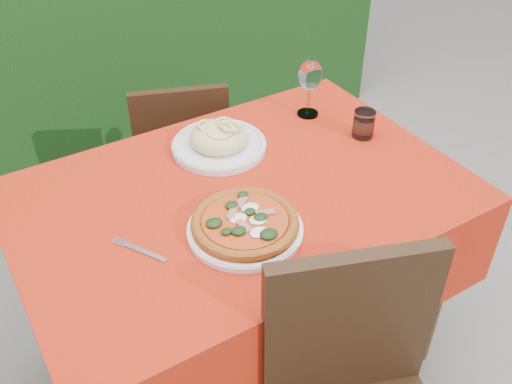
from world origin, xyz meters
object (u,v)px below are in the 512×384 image
water_glass (364,125)px  wine_glass (310,77)px  chair_far (183,156)px  pasta_plate (219,141)px  fork (145,252)px  pizza_plate (245,225)px

water_glass → wine_glass: bearing=108.6°
chair_far → pasta_plate: 0.54m
wine_glass → fork: 0.83m
chair_far → pizza_plate: bearing=97.1°
wine_glass → fork: wine_glass is taller
pizza_plate → wine_glass: size_ratio=1.79×
pasta_plate → fork: size_ratio=1.70×
pasta_plate → pizza_plate: bearing=-109.0°
fork → pizza_plate: bearing=-44.3°
pizza_plate → fork: pizza_plate is taller
water_glass → pizza_plate: bearing=-160.2°
chair_far → water_glass: bearing=141.7°
water_glass → fork: water_glass is taller
pasta_plate → water_glass: bearing=-22.2°
pasta_plate → water_glass: (0.43, -0.18, 0.01)m
pizza_plate → wine_glass: wine_glass is taller
pasta_plate → water_glass: water_glass is taller
pasta_plate → wine_glass: bearing=4.6°
pasta_plate → fork: bearing=-140.5°
pizza_plate → water_glass: water_glass is taller
pizza_plate → water_glass: (0.56, 0.20, 0.01)m
chair_far → wine_glass: (0.30, -0.40, 0.43)m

